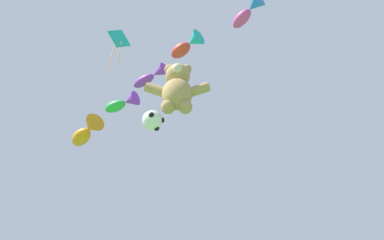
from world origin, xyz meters
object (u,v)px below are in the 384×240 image
teddy_bear_kite (177,88)px  fish_kite_violet (151,76)px  diamond_kite (119,41)px  soccer_ball_kite (153,120)px  fish_kite_magenta (248,12)px  fish_kite_emerald (123,103)px  fish_kite_crimson (187,45)px  fish_kite_tangerine (86,132)px

teddy_bear_kite → fish_kite_violet: size_ratio=1.38×
diamond_kite → soccer_ball_kite: bearing=-3.2°
soccer_ball_kite → diamond_kite: size_ratio=0.27×
fish_kite_magenta → fish_kite_violet: 5.43m
fish_kite_magenta → diamond_kite: bearing=162.2°
fish_kite_emerald → fish_kite_crimson: bearing=-46.7°
soccer_ball_kite → fish_kite_crimson: 4.75m
fish_kite_violet → fish_kite_magenta: bearing=-40.6°
fish_kite_crimson → fish_kite_emerald: fish_kite_crimson is taller
fish_kite_emerald → diamond_kite: (0.34, -3.69, 0.17)m
teddy_bear_kite → diamond_kite: size_ratio=0.88×
fish_kite_emerald → diamond_kite: bearing=-84.7°
fish_kite_crimson → fish_kite_tangerine: 7.54m
fish_kite_tangerine → diamond_kite: diamond_kite is taller
fish_kite_crimson → fish_kite_violet: size_ratio=0.89×
teddy_bear_kite → fish_kite_crimson: size_ratio=1.55×
soccer_ball_kite → fish_kite_magenta: (3.57, -1.63, 4.20)m
fish_kite_violet → teddy_bear_kite: bearing=-54.6°
fish_kite_magenta → fish_kite_tangerine: fish_kite_tangerine is taller
fish_kite_emerald → fish_kite_tangerine: bearing=142.3°
soccer_ball_kite → fish_kite_emerald: (-2.17, 3.80, 4.56)m
fish_kite_magenta → fish_kite_crimson: 3.08m
fish_kite_violet → fish_kite_tangerine: size_ratio=0.77×
soccer_ball_kite → fish_kite_tangerine: (-4.29, 5.43, 4.09)m
soccer_ball_kite → fish_kite_emerald: bearing=119.7°
fish_kite_violet → fish_kite_tangerine: fish_kite_violet is taller
soccer_ball_kite → fish_kite_violet: 4.86m
teddy_bear_kite → fish_kite_crimson: fish_kite_crimson is taller
teddy_bear_kite → fish_kite_magenta: bearing=-30.4°
soccer_ball_kite → diamond_kite: 5.08m
fish_kite_violet → fish_kite_emerald: bearing=130.6°
teddy_bear_kite → diamond_kite: bearing=177.4°
fish_kite_magenta → fish_kite_emerald: bearing=136.6°
soccer_ball_kite → fish_kite_magenta: size_ratio=0.51×
fish_kite_magenta → fish_kite_emerald: fish_kite_emerald is taller
fish_kite_crimson → fish_kite_violet: bearing=136.2°
fish_kite_magenta → fish_kite_crimson: (-2.40, 1.89, 0.40)m
soccer_ball_kite → fish_kite_tangerine: fish_kite_tangerine is taller
fish_kite_violet → fish_kite_tangerine: (-3.74, 3.54, -0.36)m
teddy_bear_kite → fish_kite_tangerine: size_ratio=1.05×
fish_kite_magenta → fish_kite_emerald: size_ratio=0.78×
fish_kite_tangerine → fish_kite_crimson: bearing=-43.5°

